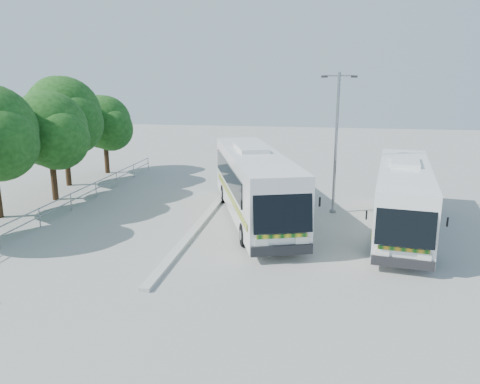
% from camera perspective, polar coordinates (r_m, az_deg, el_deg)
% --- Properties ---
extents(ground, '(100.00, 100.00, 0.00)m').
position_cam_1_polar(ground, '(21.63, -0.12, -5.73)').
color(ground, gray).
rests_on(ground, ground).
extents(kerb_divider, '(0.40, 16.00, 0.15)m').
position_cam_1_polar(kerb_divider, '(23.92, -4.74, -3.64)').
color(kerb_divider, '#B2B2AD').
rests_on(kerb_divider, ground).
extents(railing, '(0.06, 22.00, 1.00)m').
position_cam_1_polar(railing, '(28.35, -18.98, -0.18)').
color(railing, gray).
rests_on(railing, ground).
extents(tree_far_c, '(4.97, 4.69, 6.49)m').
position_cam_1_polar(tree_far_c, '(29.77, -22.12, 7.09)').
color(tree_far_c, '#382314').
rests_on(tree_far_c, ground).
extents(tree_far_d, '(5.62, 5.30, 7.33)m').
position_cam_1_polar(tree_far_d, '(33.49, -20.65, 8.82)').
color(tree_far_d, '#382314').
rests_on(tree_far_d, ground).
extents(tree_far_e, '(4.54, 4.28, 5.92)m').
position_cam_1_polar(tree_far_e, '(37.21, -16.13, 8.14)').
color(tree_far_e, '#382314').
rests_on(tree_far_e, ground).
extents(coach_main, '(6.33, 12.73, 3.49)m').
position_cam_1_polar(coach_main, '(24.17, 1.74, 1.10)').
color(coach_main, silver).
rests_on(coach_main, ground).
extents(coach_adjacent, '(3.88, 11.53, 3.14)m').
position_cam_1_polar(coach_adjacent, '(23.57, 19.26, -0.49)').
color(coach_adjacent, white).
rests_on(coach_adjacent, ground).
extents(lamppost, '(1.84, 0.33, 7.50)m').
position_cam_1_polar(lamppost, '(25.42, 11.66, 6.55)').
color(lamppost, gray).
rests_on(lamppost, ground).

